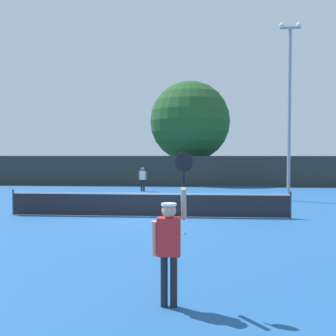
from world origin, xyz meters
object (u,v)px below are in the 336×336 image
(light_pole, at_px, (289,102))
(parked_car_mid, at_px, (203,173))
(tennis_ball, at_px, (185,233))
(player_serving, at_px, (170,238))
(player_receiving, at_px, (143,177))
(large_tree, at_px, (190,122))
(parked_car_near, at_px, (97,172))

(light_pole, xyz_separation_m, parked_car_mid, (-4.39, 15.68, -4.61))
(tennis_ball, xyz_separation_m, light_pole, (5.36, 9.10, 5.35))
(player_serving, bearing_deg, player_receiving, 99.47)
(light_pole, bearing_deg, player_serving, -109.97)
(large_tree, distance_m, parked_car_mid, 5.67)
(light_pole, distance_m, parked_car_near, 22.88)
(player_serving, relative_size, player_receiving, 1.61)
(player_receiving, bearing_deg, player_serving, 99.47)
(light_pole, relative_size, parked_car_near, 2.25)
(player_serving, bearing_deg, light_pole, 70.03)
(player_serving, distance_m, parked_car_near, 32.96)
(player_receiving, xyz_separation_m, parked_car_near, (-6.38, 11.93, -0.20))
(player_receiving, relative_size, parked_car_mid, 0.37)
(player_receiving, xyz_separation_m, large_tree, (3.07, 8.03, 4.45))
(tennis_ball, relative_size, light_pole, 0.01)
(light_pole, height_order, large_tree, light_pole)
(large_tree, bearing_deg, parked_car_near, 157.55)
(player_serving, xyz_separation_m, light_pole, (5.42, 14.93, 4.23))
(player_receiving, bearing_deg, light_pole, 151.79)
(parked_car_mid, bearing_deg, player_serving, -86.36)
(tennis_ball, bearing_deg, light_pole, 59.48)
(parked_car_near, relative_size, parked_car_mid, 0.98)
(parked_car_mid, bearing_deg, player_receiving, -105.74)
(player_receiving, distance_m, large_tree, 9.68)
(player_receiving, height_order, light_pole, light_pole)
(large_tree, relative_size, parked_car_mid, 2.05)
(tennis_ball, bearing_deg, parked_car_near, 110.69)
(player_serving, bearing_deg, large_tree, 90.41)
(player_receiving, relative_size, tennis_ball, 23.64)
(player_receiving, distance_m, parked_car_mid, 11.83)
(player_receiving, xyz_separation_m, light_pole, (8.69, -4.66, 4.40))
(player_receiving, bearing_deg, tennis_ball, 103.59)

